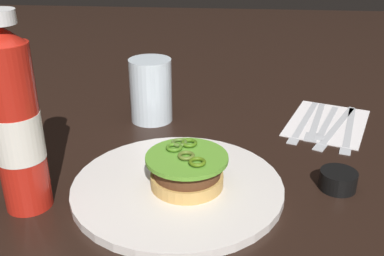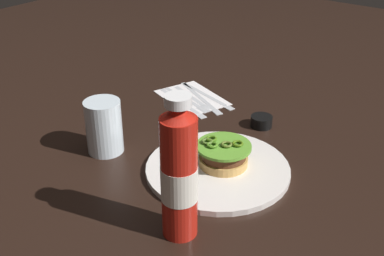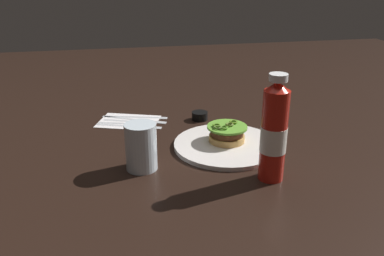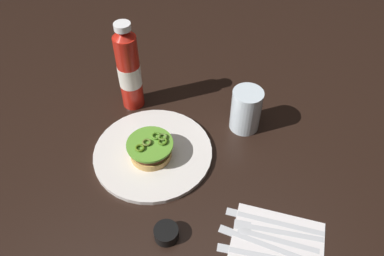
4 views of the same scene
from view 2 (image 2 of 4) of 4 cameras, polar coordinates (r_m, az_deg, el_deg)
The scene contains 12 objects.
ground_plane at distance 1.00m, azimuth 3.28°, elevation -4.74°, with size 3.00×3.00×0.00m, color black.
dinner_plate at distance 0.99m, azimuth 3.08°, elevation -4.89°, with size 0.30×0.30×0.01m, color silver.
burger_sandwich at distance 0.98m, azimuth 3.76°, elevation -3.16°, with size 0.11×0.11×0.05m.
ketchup_bottle at distance 0.77m, azimuth -1.55°, elevation -5.55°, with size 0.06×0.06×0.26m.
water_glass at distance 1.05m, azimuth -10.46°, elevation 0.16°, with size 0.08×0.08×0.12m, color silver.
condiment_cup at distance 1.16m, azimuth 8.28°, elevation 0.79°, with size 0.05×0.05×0.03m, color black.
napkin at distance 1.30m, azimuth -0.02°, elevation 3.67°, with size 0.19×0.13×0.00m, color white.
steak_knife at distance 1.26m, azimuth -0.90°, elevation 2.96°, with size 0.21×0.09×0.00m.
fork_utensil at distance 1.28m, azimuth -0.27°, elevation 3.31°, with size 0.19×0.07×0.00m.
spoon_utensil at distance 1.28m, azimuth 0.64°, elevation 3.35°, with size 0.17×0.07×0.00m.
butter_knife at distance 1.29m, azimuth 1.27°, elevation 3.54°, with size 0.21×0.11×0.00m.
table_knife at distance 1.30m, azimuth 2.18°, elevation 3.80°, with size 0.21×0.07×0.00m.
Camera 2 is at (0.46, -0.70, 0.55)m, focal length 44.70 mm.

